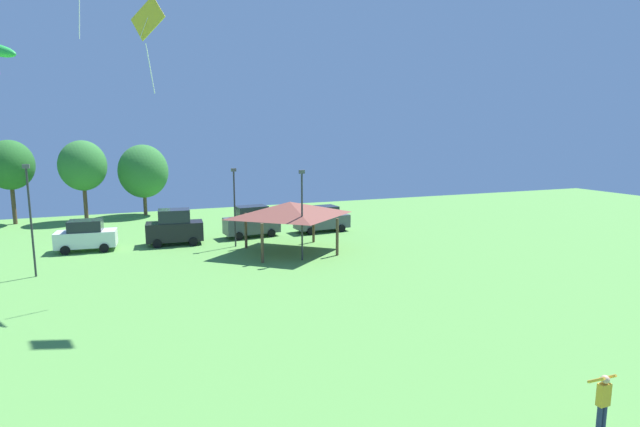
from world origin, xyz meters
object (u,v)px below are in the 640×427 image
(parked_car_third_from_left, at_px, (252,222))
(treeline_tree_3, at_px, (83,166))
(person_standing_near_foreground, at_px, (603,400))
(light_post_1, at_px, (234,203))
(parked_car_second_from_left, at_px, (175,227))
(light_post_2, at_px, (30,215))
(parked_car_leftmost, at_px, (86,236))
(park_pavilion, at_px, (290,209))
(parked_car_rightmost_in_row, at_px, (322,219))
(treeline_tree_2, at_px, (10,165))
(treeline_tree_4, at_px, (143,171))
(kite_flying_0, at_px, (148,21))
(light_post_0, at_px, (302,210))

(parked_car_third_from_left, height_order, treeline_tree_3, treeline_tree_3)
(person_standing_near_foreground, relative_size, light_post_1, 0.31)
(parked_car_second_from_left, distance_m, light_post_2, 10.68)
(parked_car_leftmost, bearing_deg, park_pavilion, -17.38)
(parked_car_second_from_left, height_order, parked_car_third_from_left, parked_car_second_from_left)
(treeline_tree_3, bearing_deg, person_standing_near_foreground, -70.40)
(parked_car_rightmost_in_row, height_order, light_post_2, light_post_2)
(light_post_2, distance_m, treeline_tree_2, 20.90)
(person_standing_near_foreground, bearing_deg, treeline_tree_3, 138.00)
(parked_car_second_from_left, relative_size, treeline_tree_4, 0.60)
(kite_flying_0, height_order, park_pavilion, kite_flying_0)
(parked_car_third_from_left, relative_size, light_post_0, 0.76)
(person_standing_near_foreground, height_order, treeline_tree_3, treeline_tree_3)
(kite_flying_0, height_order, light_post_1, kite_flying_0)
(light_post_1, xyz_separation_m, treeline_tree_2, (-17.09, 16.86, 2.16))
(light_post_0, distance_m, treeline_tree_4, 25.06)
(kite_flying_0, height_order, parked_car_leftmost, kite_flying_0)
(light_post_1, height_order, treeline_tree_2, treeline_tree_2)
(parked_car_third_from_left, bearing_deg, person_standing_near_foreground, -90.75)
(parked_car_rightmost_in_row, bearing_deg, light_post_1, -163.49)
(person_standing_near_foreground, distance_m, light_post_2, 29.35)
(person_standing_near_foreground, bearing_deg, parked_car_second_from_left, 134.57)
(treeline_tree_2, relative_size, treeline_tree_3, 1.01)
(light_post_0, bearing_deg, parked_car_second_from_left, 132.36)
(light_post_0, distance_m, treeline_tree_3, 26.24)
(park_pavilion, xyz_separation_m, light_post_1, (-3.29, 3.06, 0.24))
(kite_flying_0, xyz_separation_m, light_post_1, (5.92, 8.04, -10.72))
(light_post_1, bearing_deg, light_post_0, -60.13)
(person_standing_near_foreground, xyz_separation_m, light_post_1, (-4.46, 27.16, 2.28))
(parked_car_third_from_left, xyz_separation_m, light_post_2, (-14.70, -6.55, 2.48))
(parked_car_leftmost, distance_m, park_pavilion, 14.81)
(light_post_1, bearing_deg, treeline_tree_3, 124.10)
(light_post_2, xyz_separation_m, treeline_tree_2, (-4.40, 20.35, 1.76))
(person_standing_near_foreground, xyz_separation_m, treeline_tree_4, (-9.99, 44.93, 3.49))
(park_pavilion, bearing_deg, treeline_tree_2, 135.65)
(treeline_tree_2, bearing_deg, treeline_tree_4, 4.47)
(parked_car_third_from_left, height_order, treeline_tree_2, treeline_tree_2)
(person_standing_near_foreground, height_order, parked_car_second_from_left, parked_car_second_from_left)
(park_pavilion, distance_m, treeline_tree_2, 28.60)
(treeline_tree_3, bearing_deg, park_pavilion, -53.50)
(treeline_tree_3, bearing_deg, light_post_1, -55.90)
(park_pavilion, relative_size, treeline_tree_4, 0.95)
(person_standing_near_foreground, height_order, parked_car_rightmost_in_row, parked_car_rightmost_in_row)
(park_pavilion, bearing_deg, parked_car_leftmost, 157.31)
(park_pavilion, relative_size, light_post_1, 1.18)
(parked_car_rightmost_in_row, bearing_deg, treeline_tree_4, 129.39)
(parked_car_leftmost, bearing_deg, treeline_tree_3, 98.46)
(parked_car_third_from_left, relative_size, park_pavilion, 0.66)
(parked_car_leftmost, height_order, parked_car_rightmost_in_row, parked_car_leftmost)
(person_standing_near_foreground, bearing_deg, light_post_1, 127.71)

